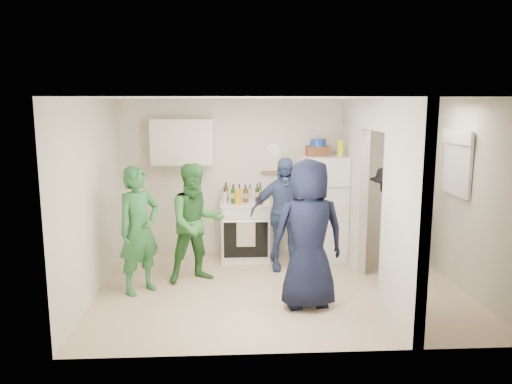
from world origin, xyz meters
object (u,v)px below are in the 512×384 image
yellow_cup_stack_top (340,149)px  person_green_center (196,223)px  wicker_basket (318,151)px  stove (245,231)px  person_nook (390,221)px  fridge (323,208)px  person_denim (283,214)px  person_green_left (139,230)px  blue_bowl (318,143)px  person_navy (308,234)px

yellow_cup_stack_top → person_green_center: 2.49m
yellow_cup_stack_top → wicker_basket: bearing=154.9°
stove → person_nook: size_ratio=0.58×
yellow_cup_stack_top → person_nook: 1.33m
fridge → yellow_cup_stack_top: yellow_cup_stack_top is taller
person_denim → fridge: bearing=35.1°
person_green_left → fridge: bearing=-19.2°
person_denim → blue_bowl: bearing=42.3°
person_navy → yellow_cup_stack_top: bearing=-120.7°
person_green_left → person_green_center: bearing=-16.7°
wicker_basket → stove: bearing=-179.0°
stove → person_denim: size_ratio=0.55×
person_nook → person_green_left: bearing=-66.3°
person_green_left → yellow_cup_stack_top: bearing=-22.6°
stove → blue_bowl: size_ratio=3.83×
wicker_basket → person_green_center: (-1.83, -0.96, -0.89)m
blue_bowl → yellow_cup_stack_top: 0.36m
person_green_left → person_green_center: 0.81m
wicker_basket → person_navy: person_navy is taller
person_green_left → person_navy: person_navy is taller
person_green_left → person_denim: size_ratio=0.99×
stove → wicker_basket: 1.69m
blue_bowl → wicker_basket: bearing=0.0°
stove → person_green_left: bearing=-136.7°
wicker_basket → person_denim: 1.17m
blue_bowl → person_denim: 1.27m
stove → wicker_basket: (1.13, 0.02, 1.25)m
stove → fridge: bearing=-1.4°
stove → person_nook: (2.02, -0.85, 0.33)m
wicker_basket → person_nook: (0.89, -0.87, -0.92)m
blue_bowl → person_green_left: (-2.54, -1.35, -1.01)m
fridge → yellow_cup_stack_top: bearing=-24.4°
person_nook → person_green_center: bearing=-72.3°
person_denim → person_navy: size_ratio=0.92×
fridge → yellow_cup_stack_top: size_ratio=6.54×
person_green_left → person_nook: bearing=-37.4°
person_green_left → person_navy: 2.19m
person_green_center → person_navy: size_ratio=0.91×
yellow_cup_stack_top → person_green_left: yellow_cup_stack_top is taller
person_denim → person_nook: person_denim is taller
person_green_left → stove: bearing=-2.1°
stove → person_nook: bearing=-22.8°
wicker_basket → person_green_left: 3.01m
person_navy → person_nook: person_navy is taller
person_green_left → person_nook: (3.44, 0.48, -0.04)m
blue_bowl → person_green_center: 2.31m
person_green_left → blue_bowl: bearing=-17.4°
blue_bowl → fridge: bearing=-26.6°
person_denim → person_navy: (0.14, -1.42, 0.07)m
stove → person_green_center: person_green_center is taller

